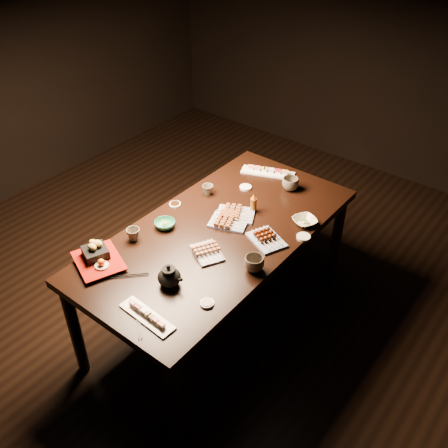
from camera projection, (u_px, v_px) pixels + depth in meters
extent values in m
plane|color=black|center=(175.00, 286.00, 3.65)|extent=(5.00, 5.00, 0.00)
cube|color=black|center=(219.00, 277.00, 3.19)|extent=(1.13, 1.90, 0.75)
imported|color=#287A54|center=(165.00, 224.00, 2.98)|extent=(0.13, 0.13, 0.04)
imported|color=beige|center=(305.00, 221.00, 3.01)|extent=(0.19, 0.19, 0.03)
imported|color=brown|center=(133.00, 234.00, 2.87)|extent=(0.11, 0.11, 0.07)
imported|color=brown|center=(254.00, 264.00, 2.66)|extent=(0.11, 0.11, 0.09)
imported|color=brown|center=(208.00, 190.00, 3.26)|extent=(0.10, 0.10, 0.07)
imported|color=brown|center=(290.00, 184.00, 3.30)|extent=(0.11, 0.11, 0.09)
cylinder|color=brown|center=(254.00, 203.00, 3.09)|extent=(0.05, 0.05, 0.12)
cylinder|color=white|center=(175.00, 204.00, 3.17)|extent=(0.08, 0.08, 0.01)
cylinder|color=white|center=(303.00, 237.00, 2.90)|extent=(0.10, 0.10, 0.01)
cylinder|color=white|center=(207.00, 303.00, 2.48)|extent=(0.09, 0.09, 0.01)
cylinder|color=white|center=(246.00, 187.00, 3.33)|extent=(0.11, 0.11, 0.01)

